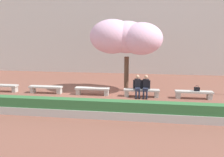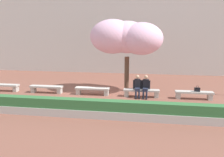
{
  "view_description": "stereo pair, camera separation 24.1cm",
  "coord_description": "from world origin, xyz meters",
  "px_view_note": "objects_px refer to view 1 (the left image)",
  "views": [
    {
      "loc": [
        2.89,
        -12.43,
        3.58
      ],
      "look_at": [
        1.17,
        0.2,
        1.0
      ],
      "focal_mm": 35.0,
      "sensor_mm": 36.0,
      "label": 1
    },
    {
      "loc": [
        3.13,
        -12.39,
        3.58
      ],
      "look_at": [
        1.17,
        0.2,
        1.0
      ],
      "focal_mm": 35.0,
      "sensor_mm": 36.0,
      "label": 2
    }
  ],
  "objects_px": {
    "handbag": "(197,89)",
    "stone_bench_near_east": "(141,92)",
    "stone_bench_west_end": "(2,87)",
    "person_seated_right": "(146,85)",
    "stone_bench_center": "(92,90)",
    "stone_bench_east_end": "(194,93)",
    "cherry_tree_main": "(126,38)",
    "stone_bench_near_west": "(46,88)",
    "person_seated_left": "(137,85)"
  },
  "relations": [
    {
      "from": "stone_bench_near_west",
      "to": "person_seated_right",
      "type": "bearing_deg",
      "value": -0.5
    },
    {
      "from": "stone_bench_west_end",
      "to": "person_seated_right",
      "type": "relative_size",
      "value": 1.6
    },
    {
      "from": "stone_bench_near_east",
      "to": "person_seated_right",
      "type": "xyz_separation_m",
      "value": [
        0.24,
        -0.05,
        0.39
      ]
    },
    {
      "from": "stone_bench_center",
      "to": "person_seated_right",
      "type": "distance_m",
      "value": 3.2
    },
    {
      "from": "stone_bench_near_west",
      "to": "stone_bench_east_end",
      "type": "height_order",
      "value": "same"
    },
    {
      "from": "handbag",
      "to": "person_seated_left",
      "type": "bearing_deg",
      "value": -179.34
    },
    {
      "from": "person_seated_right",
      "to": "cherry_tree_main",
      "type": "xyz_separation_m",
      "value": [
        -1.27,
        1.25,
        2.69
      ]
    },
    {
      "from": "stone_bench_near_east",
      "to": "person_seated_right",
      "type": "bearing_deg",
      "value": -12.67
    },
    {
      "from": "stone_bench_center",
      "to": "handbag",
      "type": "bearing_deg",
      "value": -0.15
    },
    {
      "from": "stone_bench_near_east",
      "to": "person_seated_left",
      "type": "bearing_deg",
      "value": -167.34
    },
    {
      "from": "stone_bench_west_end",
      "to": "handbag",
      "type": "bearing_deg",
      "value": -0.07
    },
    {
      "from": "stone_bench_east_end",
      "to": "cherry_tree_main",
      "type": "relative_size",
      "value": 0.46
    },
    {
      "from": "stone_bench_near_east",
      "to": "person_seated_right",
      "type": "relative_size",
      "value": 1.6
    },
    {
      "from": "stone_bench_near_west",
      "to": "person_seated_right",
      "type": "xyz_separation_m",
      "value": [
        6.11,
        -0.05,
        0.39
      ]
    },
    {
      "from": "handbag",
      "to": "cherry_tree_main",
      "type": "relative_size",
      "value": 0.08
    },
    {
      "from": "stone_bench_near_west",
      "to": "stone_bench_east_end",
      "type": "xyz_separation_m",
      "value": [
        8.81,
        0.0,
        0.0
      ]
    },
    {
      "from": "stone_bench_near_east",
      "to": "person_seated_left",
      "type": "height_order",
      "value": "person_seated_left"
    },
    {
      "from": "stone_bench_near_east",
      "to": "stone_bench_east_end",
      "type": "height_order",
      "value": "same"
    },
    {
      "from": "stone_bench_near_east",
      "to": "person_seated_right",
      "type": "height_order",
      "value": "person_seated_right"
    },
    {
      "from": "stone_bench_east_end",
      "to": "stone_bench_west_end",
      "type": "bearing_deg",
      "value": 180.0
    },
    {
      "from": "stone_bench_near_west",
      "to": "stone_bench_near_east",
      "type": "xyz_separation_m",
      "value": [
        5.87,
        0.0,
        0.0
      ]
    },
    {
      "from": "handbag",
      "to": "stone_bench_center",
      "type": "bearing_deg",
      "value": 179.85
    },
    {
      "from": "stone_bench_near_west",
      "to": "stone_bench_center",
      "type": "height_order",
      "value": "same"
    },
    {
      "from": "stone_bench_center",
      "to": "stone_bench_near_east",
      "type": "distance_m",
      "value": 2.94
    },
    {
      "from": "handbag",
      "to": "stone_bench_near_west",
      "type": "bearing_deg",
      "value": 179.9
    },
    {
      "from": "stone_bench_west_end",
      "to": "stone_bench_near_east",
      "type": "height_order",
      "value": "same"
    },
    {
      "from": "stone_bench_near_west",
      "to": "stone_bench_east_end",
      "type": "bearing_deg",
      "value": 0.0
    },
    {
      "from": "stone_bench_near_west",
      "to": "stone_bench_center",
      "type": "bearing_deg",
      "value": 0.0
    },
    {
      "from": "stone_bench_center",
      "to": "handbag",
      "type": "xyz_separation_m",
      "value": [
        6.02,
        -0.02,
        0.27
      ]
    },
    {
      "from": "stone_bench_east_end",
      "to": "cherry_tree_main",
      "type": "bearing_deg",
      "value": 163.22
    },
    {
      "from": "stone_bench_west_end",
      "to": "stone_bench_near_west",
      "type": "height_order",
      "value": "same"
    },
    {
      "from": "stone_bench_near_east",
      "to": "stone_bench_east_end",
      "type": "xyz_separation_m",
      "value": [
        2.94,
        0.0,
        0.0
      ]
    },
    {
      "from": "person_seated_left",
      "to": "cherry_tree_main",
      "type": "bearing_deg",
      "value": 122.48
    },
    {
      "from": "stone_bench_center",
      "to": "stone_bench_east_end",
      "type": "distance_m",
      "value": 5.87
    },
    {
      "from": "handbag",
      "to": "cherry_tree_main",
      "type": "distance_m",
      "value": 5.13
    },
    {
      "from": "person_seated_left",
      "to": "handbag",
      "type": "xyz_separation_m",
      "value": [
        3.32,
        0.04,
        -0.12
      ]
    },
    {
      "from": "handbag",
      "to": "stone_bench_near_east",
      "type": "bearing_deg",
      "value": 179.72
    },
    {
      "from": "stone_bench_center",
      "to": "cherry_tree_main",
      "type": "distance_m",
      "value": 3.81
    },
    {
      "from": "stone_bench_near_west",
      "to": "stone_bench_near_east",
      "type": "distance_m",
      "value": 5.87
    },
    {
      "from": "stone_bench_near_east",
      "to": "stone_bench_center",
      "type": "bearing_deg",
      "value": 180.0
    },
    {
      "from": "stone_bench_near_east",
      "to": "stone_bench_east_end",
      "type": "bearing_deg",
      "value": 0.0
    },
    {
      "from": "stone_bench_west_end",
      "to": "person_seated_right",
      "type": "distance_m",
      "value": 9.05
    },
    {
      "from": "stone_bench_east_end",
      "to": "person_seated_right",
      "type": "bearing_deg",
      "value": -178.87
    },
    {
      "from": "stone_bench_west_end",
      "to": "stone_bench_east_end",
      "type": "height_order",
      "value": "same"
    },
    {
      "from": "stone_bench_near_east",
      "to": "person_seated_left",
      "type": "distance_m",
      "value": 0.46
    },
    {
      "from": "stone_bench_near_east",
      "to": "cherry_tree_main",
      "type": "xyz_separation_m",
      "value": [
        -1.03,
        1.2,
        3.08
      ]
    },
    {
      "from": "person_seated_right",
      "to": "handbag",
      "type": "relative_size",
      "value": 3.81
    },
    {
      "from": "person_seated_left",
      "to": "handbag",
      "type": "distance_m",
      "value": 3.32
    },
    {
      "from": "stone_bench_west_end",
      "to": "stone_bench_near_east",
      "type": "bearing_deg",
      "value": 0.0
    },
    {
      "from": "stone_bench_center",
      "to": "cherry_tree_main",
      "type": "relative_size",
      "value": 0.46
    }
  ]
}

